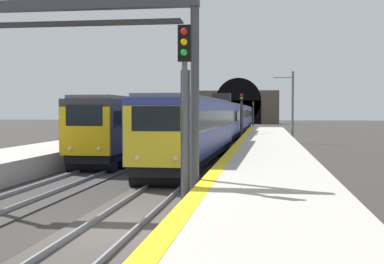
{
  "coord_description": "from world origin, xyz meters",
  "views": [
    {
      "loc": [
        -13.41,
        -4.12,
        3.29
      ],
      "look_at": [
        13.81,
        -0.28,
        2.14
      ],
      "focal_mm": 48.73,
      "sensor_mm": 36.0,
      "label": 1
    }
  ],
  "objects_px": {
    "railway_signal_mid": "(242,114)",
    "railway_signal_far": "(253,111)",
    "overhead_signal_gantry": "(69,51)",
    "railway_signal_near": "(185,105)",
    "catenary_mast_near": "(292,106)",
    "train_adjacent_platform": "(163,121)",
    "train_main_approaching": "(228,119)"
  },
  "relations": [
    {
      "from": "train_adjacent_platform",
      "to": "catenary_mast_near",
      "type": "xyz_separation_m",
      "value": [
        8.39,
        -11.48,
        1.35
      ]
    },
    {
      "from": "railway_signal_near",
      "to": "railway_signal_far",
      "type": "height_order",
      "value": "railway_signal_near"
    },
    {
      "from": "overhead_signal_gantry",
      "to": "railway_signal_mid",
      "type": "bearing_deg",
      "value": -6.72
    },
    {
      "from": "train_adjacent_platform",
      "to": "overhead_signal_gantry",
      "type": "relative_size",
      "value": 4.49
    },
    {
      "from": "train_adjacent_platform",
      "to": "overhead_signal_gantry",
      "type": "bearing_deg",
      "value": 5.85
    },
    {
      "from": "train_adjacent_platform",
      "to": "railway_signal_mid",
      "type": "height_order",
      "value": "railway_signal_mid"
    },
    {
      "from": "railway_signal_mid",
      "to": "train_adjacent_platform",
      "type": "bearing_deg",
      "value": -42.31
    },
    {
      "from": "catenary_mast_near",
      "to": "train_main_approaching",
      "type": "bearing_deg",
      "value": 49.12
    },
    {
      "from": "overhead_signal_gantry",
      "to": "catenary_mast_near",
      "type": "distance_m",
      "value": 37.54
    },
    {
      "from": "overhead_signal_gantry",
      "to": "catenary_mast_near",
      "type": "relative_size",
      "value": 1.22
    },
    {
      "from": "overhead_signal_gantry",
      "to": "catenary_mast_near",
      "type": "height_order",
      "value": "catenary_mast_near"
    },
    {
      "from": "railway_signal_mid",
      "to": "railway_signal_far",
      "type": "height_order",
      "value": "railway_signal_far"
    },
    {
      "from": "train_main_approaching",
      "to": "train_adjacent_platform",
      "type": "bearing_deg",
      "value": -16.98
    },
    {
      "from": "railway_signal_mid",
      "to": "catenary_mast_near",
      "type": "bearing_deg",
      "value": 104.23
    },
    {
      "from": "train_adjacent_platform",
      "to": "railway_signal_far",
      "type": "relative_size",
      "value": 7.7
    },
    {
      "from": "train_main_approaching",
      "to": "overhead_signal_gantry",
      "type": "height_order",
      "value": "overhead_signal_gantry"
    },
    {
      "from": "railway_signal_near",
      "to": "catenary_mast_near",
      "type": "height_order",
      "value": "catenary_mast_near"
    },
    {
      "from": "railway_signal_near",
      "to": "overhead_signal_gantry",
      "type": "bearing_deg",
      "value": -110.84
    },
    {
      "from": "train_adjacent_platform",
      "to": "railway_signal_far",
      "type": "bearing_deg",
      "value": 174.64
    },
    {
      "from": "overhead_signal_gantry",
      "to": "train_adjacent_platform",
      "type": "bearing_deg",
      "value": 4.79
    },
    {
      "from": "train_adjacent_platform",
      "to": "catenary_mast_near",
      "type": "distance_m",
      "value": 14.29
    },
    {
      "from": "overhead_signal_gantry",
      "to": "railway_signal_near",
      "type": "bearing_deg",
      "value": -110.84
    },
    {
      "from": "railway_signal_near",
      "to": "railway_signal_mid",
      "type": "bearing_deg",
      "value": -180.0
    },
    {
      "from": "train_adjacent_platform",
      "to": "railway_signal_far",
      "type": "xyz_separation_m",
      "value": [
        57.66,
        -6.48,
        0.74
      ]
    },
    {
      "from": "railway_signal_near",
      "to": "railway_signal_mid",
      "type": "distance_m",
      "value": 36.69
    },
    {
      "from": "railway_signal_mid",
      "to": "railway_signal_far",
      "type": "bearing_deg",
      "value": -180.0
    },
    {
      "from": "railway_signal_near",
      "to": "overhead_signal_gantry",
      "type": "distance_m",
      "value": 4.78
    },
    {
      "from": "railway_signal_mid",
      "to": "overhead_signal_gantry",
      "type": "bearing_deg",
      "value": -6.72
    },
    {
      "from": "railway_signal_far",
      "to": "train_main_approaching",
      "type": "bearing_deg",
      "value": -2.36
    },
    {
      "from": "railway_signal_far",
      "to": "overhead_signal_gantry",
      "type": "distance_m",
      "value": 85.77
    },
    {
      "from": "train_main_approaching",
      "to": "railway_signal_near",
      "type": "relative_size",
      "value": 13.43
    },
    {
      "from": "train_main_approaching",
      "to": "railway_signal_mid",
      "type": "distance_m",
      "value": 7.39
    }
  ]
}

